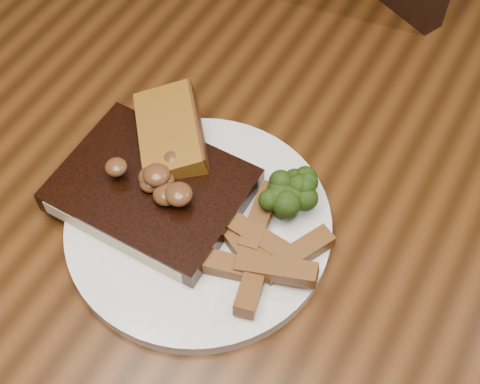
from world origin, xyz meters
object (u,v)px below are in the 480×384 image
Objects in this scene: steak at (152,190)px; potato_wedges at (259,255)px; dining_table at (257,251)px; garlic_bread at (171,145)px; plate at (199,226)px; chair_far at (360,22)px.

potato_wedges is (0.13, -0.01, -0.00)m from steak.
garlic_bread reaches higher than dining_table.
garlic_bread is (-0.11, 0.01, 0.12)m from dining_table.
garlic_bread is at bearing 154.41° from potato_wedges.
dining_table is 0.12m from plate.
chair_far is 9.79× the size of potato_wedges.
garlic_bread is at bearing 175.44° from dining_table.
dining_table is 0.14m from potato_wedges.
plate is 2.69× the size of potato_wedges.
garlic_bread is 0.16m from potato_wedges.
potato_wedges is at bearing -5.02° from steak.
chair_far reaches higher than steak.
dining_table is 1.66× the size of chair_far.
steak is 1.84× the size of potato_wedges.
potato_wedges is at bearing -6.00° from plate.
potato_wedges is (0.13, -0.61, 0.24)m from chair_far.
potato_wedges reaches higher than dining_table.
dining_table is 0.16m from garlic_bread.
chair_far is at bearing 89.70° from steak.
chair_far is at bearing 138.11° from garlic_bread.
potato_wedges reaches higher than plate.
garlic_bread reaches higher than plate.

